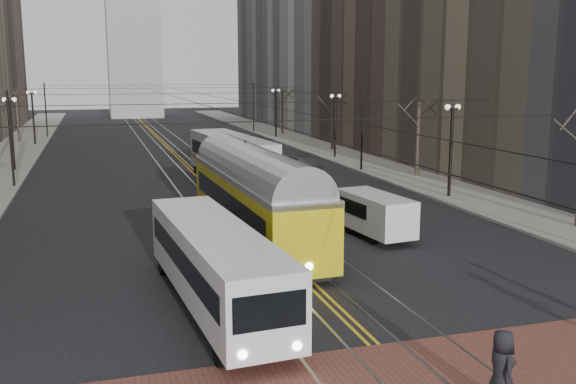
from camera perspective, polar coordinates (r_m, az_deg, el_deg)
ground at (r=20.05m, az=6.47°, el=-12.27°), size 260.00×260.00×0.00m
sidewalk_left at (r=62.86m, az=-23.64°, el=2.63°), size 5.00×140.00×0.15m
sidewalk_right at (r=66.32m, az=3.06°, el=3.86°), size 5.00×140.00×0.15m
streetcar_rails at (r=62.86m, az=-9.93°, el=3.29°), size 4.80×130.00×0.02m
centre_lines at (r=62.86m, az=-9.93°, el=3.29°), size 0.42×130.00×0.01m
lamp_posts at (r=46.55m, az=-7.57°, el=4.33°), size 27.60×57.20×5.60m
street_trees at (r=52.94m, az=-8.72°, el=5.04°), size 31.68×53.28×5.60m
trolley_wires at (r=52.45m, az=-8.69°, el=6.06°), size 25.96×120.00×6.60m
transit_bus at (r=21.55m, az=-6.50°, el=-6.73°), size 3.08×11.16×2.76m
streetcar at (r=29.75m, az=-3.01°, el=-1.18°), size 3.13×14.66×3.44m
rear_bus at (r=45.88m, az=-5.08°, el=2.88°), size 3.88×13.10×3.37m
cargo_van at (r=30.82m, az=7.75°, el=-2.15°), size 2.34×4.88×2.08m
sedan_grey at (r=48.18m, az=1.40°, el=2.30°), size 2.61×5.23×1.71m
sedan_silver at (r=61.93m, az=-5.73°, el=3.93°), size 2.08×4.42×1.40m
pedestrian_a at (r=16.26m, az=18.43°, el=-14.70°), size 0.70×0.99×1.90m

